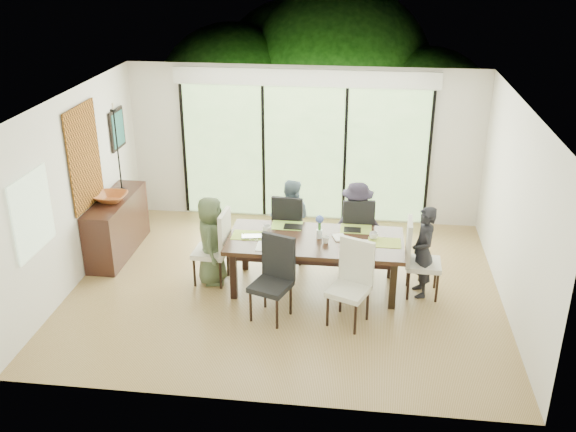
# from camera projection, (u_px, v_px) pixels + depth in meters

# --- Properties ---
(floor) EXTENTS (6.00, 5.00, 0.01)m
(floor) POSITION_uv_depth(u_px,v_px,m) (286.00, 287.00, 9.18)
(floor) COLOR brown
(floor) RESTS_ON ground
(ceiling) EXTENTS (6.00, 5.00, 0.01)m
(ceiling) POSITION_uv_depth(u_px,v_px,m) (286.00, 100.00, 8.10)
(ceiling) COLOR white
(ceiling) RESTS_ON wall_back
(wall_back) EXTENTS (6.00, 0.02, 2.70)m
(wall_back) POSITION_uv_depth(u_px,v_px,m) (304.00, 145.00, 10.93)
(wall_back) COLOR silver
(wall_back) RESTS_ON floor
(wall_front) EXTENTS (6.00, 0.02, 2.70)m
(wall_front) POSITION_uv_depth(u_px,v_px,m) (254.00, 293.00, 6.36)
(wall_front) COLOR silver
(wall_front) RESTS_ON floor
(wall_left) EXTENTS (0.02, 5.00, 2.70)m
(wall_left) POSITION_uv_depth(u_px,v_px,m) (73.00, 190.00, 8.98)
(wall_left) COLOR beige
(wall_left) RESTS_ON floor
(wall_right) EXTENTS (0.02, 5.00, 2.70)m
(wall_right) POSITION_uv_depth(u_px,v_px,m) (516.00, 210.00, 8.30)
(wall_right) COLOR white
(wall_right) RESTS_ON floor
(glass_doors) EXTENTS (4.20, 0.02, 2.30)m
(glass_doors) POSITION_uv_depth(u_px,v_px,m) (304.00, 154.00, 10.95)
(glass_doors) COLOR #598C3F
(glass_doors) RESTS_ON wall_back
(blinds_header) EXTENTS (4.40, 0.06, 0.28)m
(blinds_header) POSITION_uv_depth(u_px,v_px,m) (305.00, 78.00, 10.43)
(blinds_header) COLOR white
(blinds_header) RESTS_ON wall_back
(mullion_a) EXTENTS (0.05, 0.04, 2.30)m
(mullion_a) POSITION_uv_depth(u_px,v_px,m) (184.00, 150.00, 11.18)
(mullion_a) COLOR black
(mullion_a) RESTS_ON wall_back
(mullion_b) EXTENTS (0.05, 0.04, 2.30)m
(mullion_b) POSITION_uv_depth(u_px,v_px,m) (264.00, 153.00, 11.02)
(mullion_b) COLOR black
(mullion_b) RESTS_ON wall_back
(mullion_c) EXTENTS (0.05, 0.04, 2.30)m
(mullion_c) POSITION_uv_depth(u_px,v_px,m) (345.00, 156.00, 10.86)
(mullion_c) COLOR black
(mullion_c) RESTS_ON wall_back
(mullion_d) EXTENTS (0.05, 0.04, 2.30)m
(mullion_d) POSITION_uv_depth(u_px,v_px,m) (429.00, 159.00, 10.71)
(mullion_d) COLOR black
(mullion_d) RESTS_ON wall_back
(side_window) EXTENTS (0.02, 0.90, 1.00)m
(side_window) POSITION_uv_depth(u_px,v_px,m) (32.00, 213.00, 7.83)
(side_window) COLOR #8CAD7F
(side_window) RESTS_ON wall_left
(deck) EXTENTS (6.00, 1.80, 0.10)m
(deck) POSITION_uv_depth(u_px,v_px,m) (308.00, 201.00, 12.30)
(deck) COLOR #4E3C21
(deck) RESTS_ON ground
(rail_top) EXTENTS (6.00, 0.08, 0.06)m
(rail_top) POSITION_uv_depth(u_px,v_px,m) (312.00, 158.00, 12.79)
(rail_top) COLOR brown
(rail_top) RESTS_ON deck
(foliage_left) EXTENTS (3.20, 3.20, 3.20)m
(foliage_left) POSITION_uv_depth(u_px,v_px,m) (232.00, 100.00, 13.55)
(foliage_left) COLOR #14380F
(foliage_left) RESTS_ON ground
(foliage_mid) EXTENTS (4.00, 4.00, 4.00)m
(foliage_mid) POSITION_uv_depth(u_px,v_px,m) (339.00, 80.00, 13.70)
(foliage_mid) COLOR #14380F
(foliage_mid) RESTS_ON ground
(foliage_right) EXTENTS (2.80, 2.80, 2.80)m
(foliage_right) POSITION_uv_depth(u_px,v_px,m) (425.00, 117.00, 12.98)
(foliage_right) COLOR #14380F
(foliage_right) RESTS_ON ground
(foliage_far) EXTENTS (3.60, 3.60, 3.60)m
(foliage_far) POSITION_uv_depth(u_px,v_px,m) (296.00, 81.00, 14.52)
(foliage_far) COLOR #14380F
(foliage_far) RESTS_ON ground
(table_top) EXTENTS (2.43, 1.12, 0.06)m
(table_top) POSITION_uv_depth(u_px,v_px,m) (315.00, 241.00, 8.89)
(table_top) COLOR black
(table_top) RESTS_ON floor
(table_apron) EXTENTS (2.23, 0.91, 0.10)m
(table_apron) POSITION_uv_depth(u_px,v_px,m) (315.00, 247.00, 8.93)
(table_apron) COLOR black
(table_apron) RESTS_ON floor
(table_leg_fl) EXTENTS (0.09, 0.09, 0.70)m
(table_leg_fl) POSITION_uv_depth(u_px,v_px,m) (234.00, 275.00, 8.77)
(table_leg_fl) COLOR black
(table_leg_fl) RESTS_ON floor
(table_leg_fr) EXTENTS (0.09, 0.09, 0.70)m
(table_leg_fr) POSITION_uv_depth(u_px,v_px,m) (393.00, 285.00, 8.53)
(table_leg_fr) COLOR black
(table_leg_fr) RESTS_ON floor
(table_leg_bl) EXTENTS (0.09, 0.09, 0.70)m
(table_leg_bl) POSITION_uv_depth(u_px,v_px,m) (245.00, 248.00, 9.55)
(table_leg_bl) COLOR black
(table_leg_bl) RESTS_ON floor
(table_leg_br) EXTENTS (0.09, 0.09, 0.70)m
(table_leg_br) POSITION_uv_depth(u_px,v_px,m) (391.00, 256.00, 9.31)
(table_leg_br) COLOR black
(table_leg_br) RESTS_ON floor
(chair_left_end) EXTENTS (0.49, 0.49, 1.12)m
(chair_left_end) POSITION_uv_depth(u_px,v_px,m) (210.00, 246.00, 9.13)
(chair_left_end) COLOR silver
(chair_left_end) RESTS_ON floor
(chair_right_end) EXTENTS (0.48, 0.48, 1.12)m
(chair_right_end) POSITION_uv_depth(u_px,v_px,m) (424.00, 258.00, 8.79)
(chair_right_end) COLOR beige
(chair_right_end) RESTS_ON floor
(chair_far_left) EXTENTS (0.52, 0.52, 1.12)m
(chair_far_left) POSITION_uv_depth(u_px,v_px,m) (290.00, 226.00, 9.78)
(chair_far_left) COLOR black
(chair_far_left) RESTS_ON floor
(chair_far_right) EXTENTS (0.52, 0.52, 1.12)m
(chair_far_right) POSITION_uv_depth(u_px,v_px,m) (356.00, 229.00, 9.67)
(chair_far_right) COLOR black
(chair_far_right) RESTS_ON floor
(chair_near_left) EXTENTS (0.60, 0.60, 1.12)m
(chair_near_left) POSITION_uv_depth(u_px,v_px,m) (271.00, 280.00, 8.22)
(chair_near_left) COLOR black
(chair_near_left) RESTS_ON floor
(chair_near_right) EXTENTS (0.61, 0.61, 1.12)m
(chair_near_right) POSITION_uv_depth(u_px,v_px,m) (349.00, 285.00, 8.11)
(chair_near_right) COLOR silver
(chair_near_right) RESTS_ON floor
(person_left_end) EXTENTS (0.44, 0.64, 1.31)m
(person_left_end) POSITION_uv_depth(u_px,v_px,m) (211.00, 240.00, 9.09)
(person_left_end) COLOR #455538
(person_left_end) RESTS_ON floor
(person_right_end) EXTENTS (0.49, 0.67, 1.31)m
(person_right_end) POSITION_uv_depth(u_px,v_px,m) (423.00, 252.00, 8.75)
(person_right_end) COLOR black
(person_right_end) RESTS_ON floor
(person_far_left) EXTENTS (0.61, 0.39, 1.31)m
(person_far_left) POSITION_uv_depth(u_px,v_px,m) (290.00, 220.00, 9.73)
(person_far_left) COLOR slate
(person_far_left) RESTS_ON floor
(person_far_right) EXTENTS (0.68, 0.51, 1.31)m
(person_far_right) POSITION_uv_depth(u_px,v_px,m) (356.00, 224.00, 9.61)
(person_far_right) COLOR #252030
(person_far_right) RESTS_ON floor
(placemat_left) EXTENTS (0.45, 0.32, 0.01)m
(placemat_left) POSITION_uv_depth(u_px,v_px,m) (248.00, 235.00, 8.98)
(placemat_left) COLOR #93AF3E
(placemat_left) RESTS_ON table_top
(placemat_right) EXTENTS (0.45, 0.32, 0.01)m
(placemat_right) POSITION_uv_depth(u_px,v_px,m) (385.00, 243.00, 8.77)
(placemat_right) COLOR #93A43A
(placemat_right) RESTS_ON table_top
(placemat_far_l) EXTENTS (0.45, 0.32, 0.01)m
(placemat_far_l) POSITION_uv_depth(u_px,v_px,m) (287.00, 225.00, 9.29)
(placemat_far_l) COLOR #92C747
(placemat_far_l) RESTS_ON table_top
(placemat_far_r) EXTENTS (0.45, 0.32, 0.01)m
(placemat_far_r) POSITION_uv_depth(u_px,v_px,m) (356.00, 229.00, 9.18)
(placemat_far_r) COLOR #90AC3D
(placemat_far_r) RESTS_ON table_top
(placemat_paper) EXTENTS (0.45, 0.32, 0.01)m
(placemat_paper) POSITION_uv_depth(u_px,v_px,m) (273.00, 246.00, 8.66)
(placemat_paper) COLOR white
(placemat_paper) RESTS_ON table_top
(tablet_far_l) EXTENTS (0.26, 0.18, 0.01)m
(tablet_far_l) POSITION_uv_depth(u_px,v_px,m) (293.00, 227.00, 9.23)
(tablet_far_l) COLOR black
(tablet_far_l) RESTS_ON table_top
(tablet_far_r) EXTENTS (0.24, 0.17, 0.01)m
(tablet_far_r) POSITION_uv_depth(u_px,v_px,m) (352.00, 230.00, 9.13)
(tablet_far_r) COLOR black
(tablet_far_r) RESTS_ON table_top
(papers) EXTENTS (0.30, 0.22, 0.00)m
(papers) POSITION_uv_depth(u_px,v_px,m) (366.00, 243.00, 8.75)
(papers) COLOR white
(papers) RESTS_ON table_top
(platter_base) EXTENTS (0.26, 0.26, 0.02)m
(platter_base) POSITION_uv_depth(u_px,v_px,m) (273.00, 245.00, 8.66)
(platter_base) COLOR white
(platter_base) RESTS_ON table_top
(platter_snacks) EXTENTS (0.20, 0.20, 0.01)m
(platter_snacks) POSITION_uv_depth(u_px,v_px,m) (273.00, 244.00, 8.65)
(platter_snacks) COLOR orange
(platter_snacks) RESTS_ON table_top
(vase) EXTENTS (0.08, 0.08, 0.12)m
(vase) POSITION_uv_depth(u_px,v_px,m) (319.00, 234.00, 8.89)
(vase) COLOR silver
(vase) RESTS_ON table_top
(hyacinth_stems) EXTENTS (0.04, 0.04, 0.16)m
(hyacinth_stems) POSITION_uv_depth(u_px,v_px,m) (320.00, 226.00, 8.84)
(hyacinth_stems) COLOR #337226
(hyacinth_stems) RESTS_ON table_top
(hyacinth_blooms) EXTENTS (0.11, 0.11, 0.11)m
(hyacinth_blooms) POSITION_uv_depth(u_px,v_px,m) (320.00, 219.00, 8.80)
(hyacinth_blooms) COLOR #4B63BD
(hyacinth_blooms) RESTS_ON table_top
(laptop) EXTENTS (0.37, 0.27, 0.03)m
(laptop) POSITION_uv_depth(u_px,v_px,m) (254.00, 238.00, 8.88)
(laptop) COLOR silver
(laptop) RESTS_ON table_top
(cup_a) EXTENTS (0.16, 0.16, 0.10)m
(cup_a) POSITION_uv_depth(u_px,v_px,m) (267.00, 229.00, 9.07)
(cup_a) COLOR white
(cup_a) RESTS_ON table_top
(cup_b) EXTENTS (0.13, 0.13, 0.09)m
(cup_b) POSITION_uv_depth(u_px,v_px,m) (326.00, 240.00, 8.75)
(cup_b) COLOR white
(cup_b) RESTS_ON table_top
(cup_c) EXTENTS (0.17, 0.17, 0.10)m
(cup_c) POSITION_uv_depth(u_px,v_px,m) (374.00, 236.00, 8.86)
(cup_c) COLOR white
(cup_c) RESTS_ON table_top
(book) EXTENTS (0.23, 0.27, 0.02)m
(book) POSITION_uv_depth(u_px,v_px,m) (334.00, 238.00, 8.89)
(book) COLOR white
(book) RESTS_ON table_top
(sideboard) EXTENTS (0.46, 1.63, 0.92)m
(sideboard) POSITION_uv_depth(u_px,v_px,m) (117.00, 226.00, 10.02)
(sideboard) COLOR black
(sideboard) RESTS_ON floor
(bowl) EXTENTS (0.48, 0.48, 0.12)m
(bowl) POSITION_uv_depth(u_px,v_px,m) (111.00, 197.00, 9.72)
(bowl) COLOR #9B4C21
(bowl) RESTS_ON sideboard
(candlestick_base) EXTENTS (0.10, 0.10, 0.04)m
(candlestick_base) POSITION_uv_depth(u_px,v_px,m) (122.00, 189.00, 10.15)
(candlestick_base) COLOR black
(candlestick_base) RESTS_ON sideboard
(candlestick_shaft) EXTENTS (0.02, 0.02, 1.27)m
(candlestick_shaft) POSITION_uv_depth(u_px,v_px,m) (118.00, 151.00, 9.89)
(candlestick_shaft) COLOR black
(candlestick_shaft) RESTS_ON sideboard
(candlestick_pan) EXTENTS (0.10, 0.10, 0.03)m
(candlestick_pan) POSITION_uv_depth(u_px,v_px,m) (113.00, 110.00, 9.64)
(candlestick_pan) COLOR black
(candlestick_pan) RESTS_ON sideboard
(candle) EXTENTS (0.04, 0.04, 0.10)m
(candle) POSITION_uv_depth(u_px,v_px,m) (113.00, 106.00, 9.61)
(candle) COLOR silver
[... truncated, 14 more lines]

